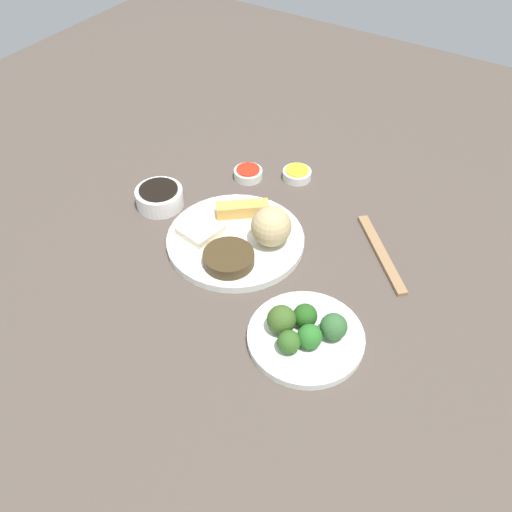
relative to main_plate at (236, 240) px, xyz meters
name	(u,v)px	position (x,y,z in m)	size (l,w,h in m)	color
tabletop	(244,256)	(0.02, 0.03, -0.02)	(2.20, 2.20, 0.02)	#51453D
main_plate	(236,240)	(0.00, 0.00, 0.00)	(0.28, 0.28, 0.02)	white
rice_scoop	(271,226)	(-0.03, 0.07, 0.05)	(0.08, 0.08, 0.08)	tan
spring_roll	(242,209)	(-0.07, -0.03, 0.02)	(0.11, 0.03, 0.03)	gold
crab_rangoon_wonton	(200,230)	(0.03, -0.07, 0.02)	(0.07, 0.07, 0.02)	beige
stir_fry_heap	(227,258)	(0.07, 0.03, 0.02)	(0.10, 0.10, 0.02)	#41311A
broccoli_plate	(306,337)	(0.14, 0.24, 0.00)	(0.20, 0.20, 0.01)	white
broccoli_floret_0	(310,337)	(0.15, 0.25, 0.03)	(0.04, 0.04, 0.04)	#2A7027
broccoli_floret_1	(334,327)	(0.11, 0.27, 0.03)	(0.05, 0.05, 0.05)	#346433
broccoli_floret_2	(281,320)	(0.15, 0.19, 0.03)	(0.05, 0.05, 0.05)	#3C5D23
broccoli_floret_3	(305,316)	(0.12, 0.22, 0.03)	(0.04, 0.04, 0.04)	#23581B
broccoli_floret_4	(289,342)	(0.18, 0.23, 0.03)	(0.04, 0.04, 0.04)	#336023
soy_sauce_bowl	(160,198)	(-0.01, -0.21, 0.01)	(0.10, 0.10, 0.04)	white
soy_sauce_bowl_liquid	(158,190)	(-0.01, -0.21, 0.03)	(0.08, 0.08, 0.00)	black
sauce_ramekin_hot_mustard	(297,175)	(-0.26, 0.00, 0.00)	(0.06, 0.06, 0.02)	white
sauce_ramekin_hot_mustard_liquid	(297,170)	(-0.26, 0.00, 0.01)	(0.05, 0.05, 0.00)	yellow
sauce_ramekin_sweet_and_sour	(248,174)	(-0.20, -0.10, 0.00)	(0.06, 0.06, 0.02)	white
sauce_ramekin_sweet_and_sour_liquid	(248,170)	(-0.20, -0.10, 0.01)	(0.05, 0.05, 0.00)	red
chopsticks_pair	(381,253)	(-0.13, 0.26, 0.00)	(0.22, 0.02, 0.01)	#9D744D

